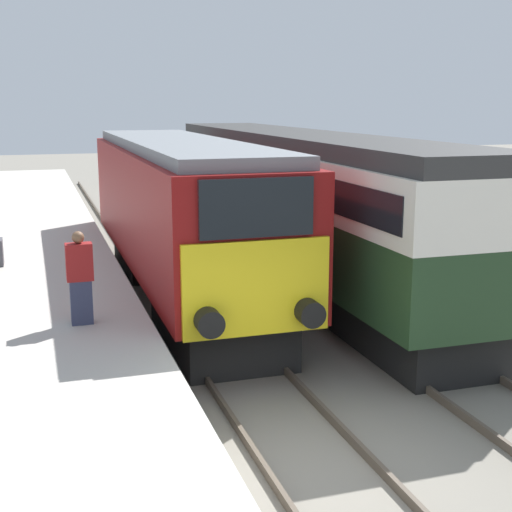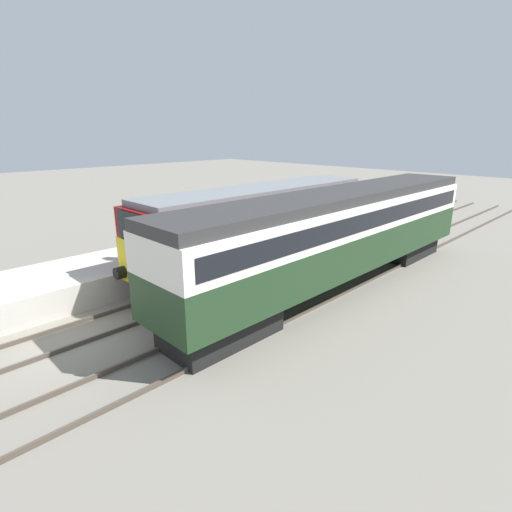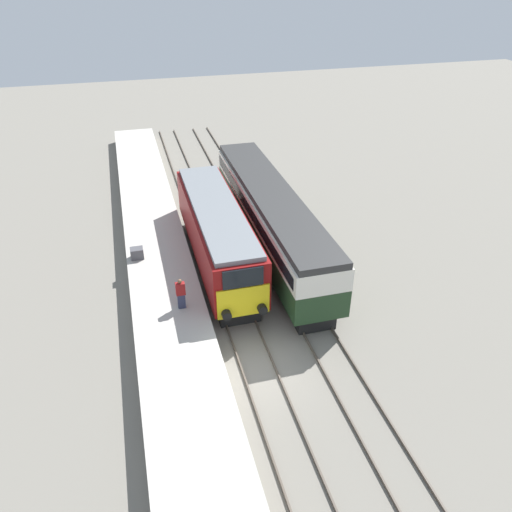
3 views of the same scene
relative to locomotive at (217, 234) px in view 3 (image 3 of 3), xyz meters
name	(u,v)px [view 3 (image 3 of 3)]	position (x,y,z in m)	size (l,w,h in m)	color
ground_plane	(259,371)	(0.00, -8.76, -2.13)	(120.00, 120.00, 0.00)	slate
platform_left	(162,274)	(-3.30, -0.76, -1.60)	(3.50, 50.00, 1.05)	#B7B2A8
rails_near_track	(233,303)	(0.00, -3.76, -2.06)	(1.51, 60.00, 0.14)	#4C4238
rails_far_track	(296,293)	(3.40, -3.76, -2.06)	(1.50, 60.00, 0.14)	#4C4238
locomotive	(217,234)	(0.00, 0.00, 0.00)	(2.70, 12.47, 3.87)	black
passenger_carriage	(271,215)	(3.40, 0.99, 0.26)	(2.75, 16.74, 3.95)	black
person_on_platform	(181,294)	(-2.70, -4.71, -0.29)	(0.44, 0.26, 1.60)	#2D334C
luggage_crate	(137,253)	(-4.45, 0.42, -0.78)	(0.70, 0.56, 0.60)	#4C4C51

